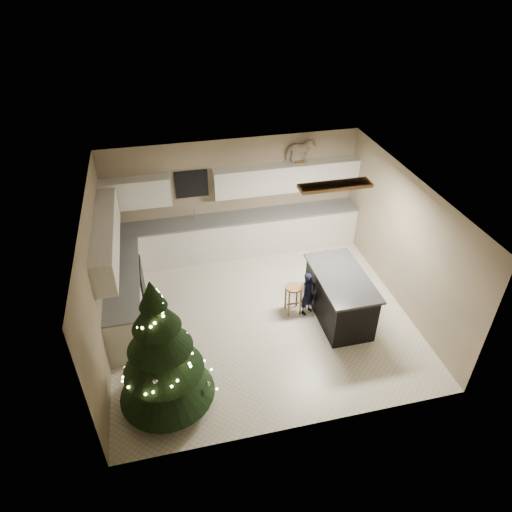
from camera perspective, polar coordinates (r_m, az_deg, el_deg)
name	(u,v)px	position (r m, az deg, el deg)	size (l,w,h in m)	color
ground_plane	(260,315)	(8.83, 0.52, -7.40)	(5.50, 5.50, 0.00)	beige
room_shell	(262,238)	(7.77, 0.75, 2.21)	(5.52, 5.02, 2.61)	tan
cabinetry	(199,242)	(9.55, -7.12, 1.71)	(5.50, 3.20, 2.00)	silver
island	(339,296)	(8.65, 10.39, -4.97)	(0.90, 1.70, 0.95)	black
bar_stool	(293,293)	(8.64, 4.69, -4.60)	(0.32, 0.32, 0.61)	#8E5E31
christmas_tree	(162,358)	(6.87, -11.65, -12.34)	(1.50, 1.45, 2.39)	#3F2816
toddler	(308,294)	(8.66, 6.54, -4.70)	(0.33, 0.22, 0.91)	black
rocking_horse	(301,151)	(9.87, 5.63, 12.95)	(0.62, 0.31, 0.53)	#8E5E31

